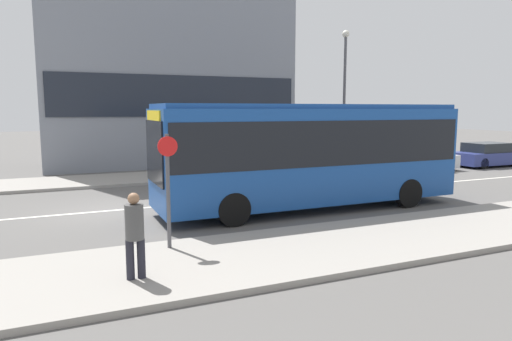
% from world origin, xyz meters
% --- Properties ---
extents(ground_plane, '(120.00, 120.00, 0.00)m').
position_xyz_m(ground_plane, '(0.00, 0.00, 0.00)').
color(ground_plane, '#595654').
extents(sidewalk_near, '(44.00, 3.50, 0.13)m').
position_xyz_m(sidewalk_near, '(0.00, -6.25, 0.07)').
color(sidewalk_near, gray).
rests_on(sidewalk_near, ground_plane).
extents(sidewalk_far, '(44.00, 3.50, 0.13)m').
position_xyz_m(sidewalk_far, '(0.00, 6.25, 0.07)').
color(sidewalk_far, gray).
rests_on(sidewalk_far, ground_plane).
extents(lane_centerline, '(41.80, 0.16, 0.01)m').
position_xyz_m(lane_centerline, '(0.00, 0.00, 0.00)').
color(lane_centerline, silver).
rests_on(lane_centerline, ground_plane).
extents(apartment_block_left_tower, '(14.02, 5.44, 14.37)m').
position_xyz_m(apartment_block_left_tower, '(4.80, 12.18, 7.18)').
color(apartment_block_left_tower, gray).
rests_on(apartment_block_left_tower, ground_plane).
extents(city_bus, '(10.06, 2.51, 3.40)m').
position_xyz_m(city_bus, '(6.03, -2.30, 1.95)').
color(city_bus, '#194793').
rests_on(city_bus, ground_plane).
extents(parked_car_0, '(4.58, 1.78, 1.43)m').
position_xyz_m(parked_car_0, '(15.72, 3.47, 0.67)').
color(parked_car_0, silver).
rests_on(parked_car_0, ground_plane).
extents(parked_car_1, '(4.20, 1.86, 1.35)m').
position_xyz_m(parked_car_1, '(21.06, 3.44, 0.64)').
color(parked_car_1, navy).
rests_on(parked_car_1, ground_plane).
extents(pedestrian_near_stop, '(0.35, 0.34, 1.62)m').
position_xyz_m(pedestrian_near_stop, '(-0.24, -6.73, 1.04)').
color(pedestrian_near_stop, '#23232D').
rests_on(pedestrian_near_stop, sidewalk_near).
extents(bus_stop_sign, '(0.44, 0.12, 2.57)m').
position_xyz_m(bus_stop_sign, '(0.76, -5.09, 1.64)').
color(bus_stop_sign, '#4C4C51').
rests_on(bus_stop_sign, sidewalk_near).
extents(street_lamp, '(0.36, 0.36, 7.07)m').
position_xyz_m(street_lamp, '(12.22, 4.91, 4.43)').
color(street_lamp, '#4C4C51').
rests_on(street_lamp, sidewalk_far).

